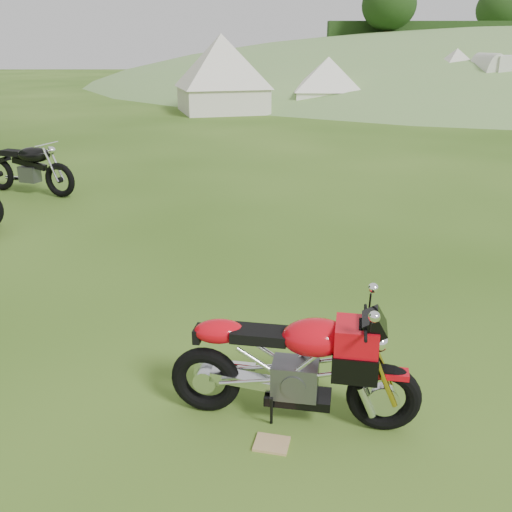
{
  "coord_description": "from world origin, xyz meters",
  "views": [
    {
      "loc": [
        0.15,
        -5.88,
        2.88
      ],
      "look_at": [
        0.21,
        0.4,
        0.51
      ],
      "focal_mm": 40.0,
      "sensor_mm": 36.0,
      "label": 1
    }
  ],
  "objects_px": {
    "tent_left": "(222,76)",
    "vintage_moto_c": "(28,166)",
    "sport_motorcycle": "(293,357)",
    "tent_mid": "(328,82)",
    "tent_right": "(454,78)",
    "plywood_board": "(272,444)"
  },
  "relations": [
    {
      "from": "vintage_moto_c",
      "to": "tent_right",
      "type": "distance_m",
      "value": 21.44
    },
    {
      "from": "plywood_board",
      "to": "tent_left",
      "type": "xyz_separation_m",
      "value": [
        -1.37,
        21.85,
        1.47
      ]
    },
    {
      "from": "plywood_board",
      "to": "vintage_moto_c",
      "type": "xyz_separation_m",
      "value": [
        -4.58,
        7.69,
        0.55
      ]
    },
    {
      "from": "sport_motorcycle",
      "to": "tent_left",
      "type": "distance_m",
      "value": 21.6
    },
    {
      "from": "plywood_board",
      "to": "tent_mid",
      "type": "relative_size",
      "value": 0.09
    },
    {
      "from": "tent_left",
      "to": "tent_right",
      "type": "distance_m",
      "value": 10.9
    },
    {
      "from": "plywood_board",
      "to": "vintage_moto_c",
      "type": "bearing_deg",
      "value": 120.76
    },
    {
      "from": "vintage_moto_c",
      "to": "sport_motorcycle",
      "type": "bearing_deg",
      "value": -34.97
    },
    {
      "from": "tent_left",
      "to": "vintage_moto_c",
      "type": "bearing_deg",
      "value": -117.44
    },
    {
      "from": "tent_mid",
      "to": "sport_motorcycle",
      "type": "bearing_deg",
      "value": -93.87
    },
    {
      "from": "plywood_board",
      "to": "vintage_moto_c",
      "type": "distance_m",
      "value": 8.97
    },
    {
      "from": "tent_mid",
      "to": "tent_right",
      "type": "bearing_deg",
      "value": 16.57
    },
    {
      "from": "plywood_board",
      "to": "tent_right",
      "type": "bearing_deg",
      "value": 68.78
    },
    {
      "from": "vintage_moto_c",
      "to": "tent_mid",
      "type": "height_order",
      "value": "tent_mid"
    },
    {
      "from": "sport_motorcycle",
      "to": "tent_left",
      "type": "height_order",
      "value": "tent_left"
    },
    {
      "from": "sport_motorcycle",
      "to": "plywood_board",
      "type": "distance_m",
      "value": 0.67
    },
    {
      "from": "tent_mid",
      "to": "tent_right",
      "type": "xyz_separation_m",
      "value": [
        6.04,
        1.34,
        0.1
      ]
    },
    {
      "from": "sport_motorcycle",
      "to": "tent_mid",
      "type": "xyz_separation_m",
      "value": [
        3.1,
        22.33,
        0.63
      ]
    },
    {
      "from": "tent_mid",
      "to": "tent_right",
      "type": "height_order",
      "value": "tent_right"
    },
    {
      "from": "tent_left",
      "to": "tent_right",
      "type": "bearing_deg",
      "value": -3.3
    },
    {
      "from": "sport_motorcycle",
      "to": "vintage_moto_c",
      "type": "bearing_deg",
      "value": 133.43
    },
    {
      "from": "plywood_board",
      "to": "tent_left",
      "type": "height_order",
      "value": "tent_left"
    }
  ]
}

